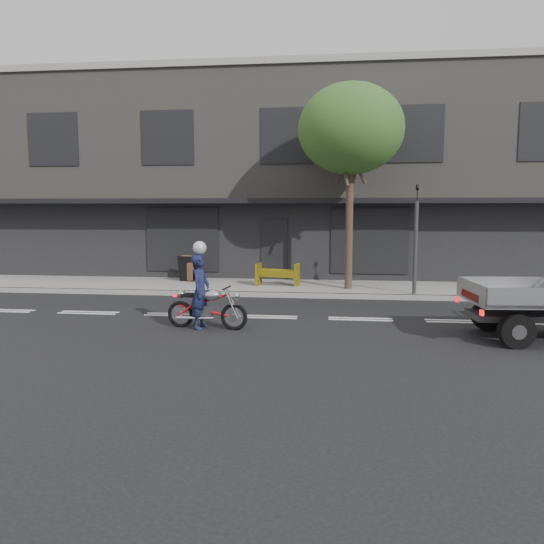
{
  "coord_description": "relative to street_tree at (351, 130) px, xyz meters",
  "views": [
    {
      "loc": [
        1.7,
        -13.28,
        2.77
      ],
      "look_at": [
        0.1,
        0.5,
        1.11
      ],
      "focal_mm": 35.0,
      "sensor_mm": 36.0,
      "label": 1
    }
  ],
  "objects": [
    {
      "name": "construction_barrier",
      "position": [
        -2.39,
        0.2,
        -4.73
      ],
      "size": [
        1.52,
        0.91,
        0.8
      ],
      "primitive_type": null,
      "rotation": [
        0.0,
        0.0,
        -0.25
      ],
      "color": "yellow",
      "rests_on": "sidewalk"
    },
    {
      "name": "sidewalk",
      "position": [
        -2.2,
        0.5,
        -5.2
      ],
      "size": [
        32.0,
        3.2,
        0.15
      ],
      "primitive_type": "cube",
      "color": "gray",
      "rests_on": "ground"
    },
    {
      "name": "traffic_light_pole",
      "position": [
        2.0,
        -0.85,
        -3.63
      ],
      "size": [
        0.12,
        0.12,
        3.5
      ],
      "color": "#2D2D30",
      "rests_on": "ground"
    },
    {
      "name": "street_tree",
      "position": [
        0.0,
        0.0,
        0.0
      ],
      "size": [
        3.4,
        3.4,
        6.74
      ],
      "color": "#382B21",
      "rests_on": "ground"
    },
    {
      "name": "rider",
      "position": [
        -3.55,
        -5.65,
        -4.41
      ],
      "size": [
        0.48,
        0.68,
        1.74
      ],
      "primitive_type": "imported",
      "rotation": [
        0.0,
        0.0,
        1.46
      ],
      "color": "#161B3E",
      "rests_on": "ground"
    },
    {
      "name": "building_main",
      "position": [
        -2.2,
        7.1,
        -1.28
      ],
      "size": [
        26.0,
        10.0,
        8.0
      ],
      "primitive_type": "cube",
      "color": "slate",
      "rests_on": "ground"
    },
    {
      "name": "ground",
      "position": [
        -2.2,
        -4.2,
        -5.28
      ],
      "size": [
        80.0,
        80.0,
        0.0
      ],
      "primitive_type": "plane",
      "color": "black",
      "rests_on": "ground"
    },
    {
      "name": "motorcycle",
      "position": [
        -3.4,
        -5.65,
        -4.76
      ],
      "size": [
        1.95,
        0.57,
        1.0
      ],
      "rotation": [
        0.0,
        0.0,
        -0.11
      ],
      "color": "black",
      "rests_on": "ground"
    },
    {
      "name": "kerb",
      "position": [
        -2.2,
        -1.1,
        -5.2
      ],
      "size": [
        32.0,
        0.2,
        0.15
      ],
      "primitive_type": "cube",
      "color": "gray",
      "rests_on": "ground"
    },
    {
      "name": "sandwich_board",
      "position": [
        -5.77,
        0.98,
        -4.66
      ],
      "size": [
        0.66,
        0.51,
        0.93
      ],
      "primitive_type": null,
      "rotation": [
        0.0,
        0.0,
        -0.23
      ],
      "color": "black",
      "rests_on": "sidewalk"
    }
  ]
}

